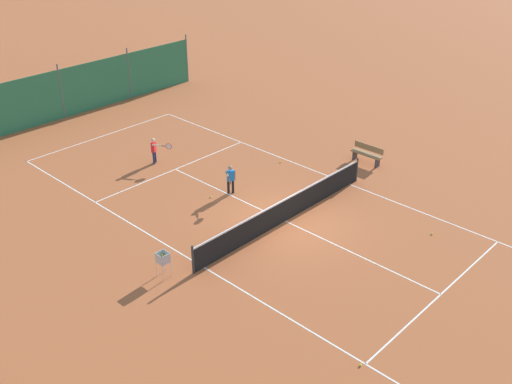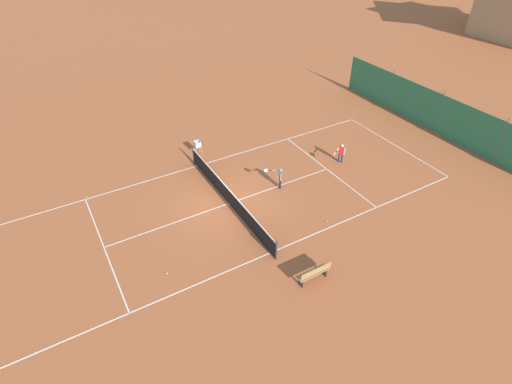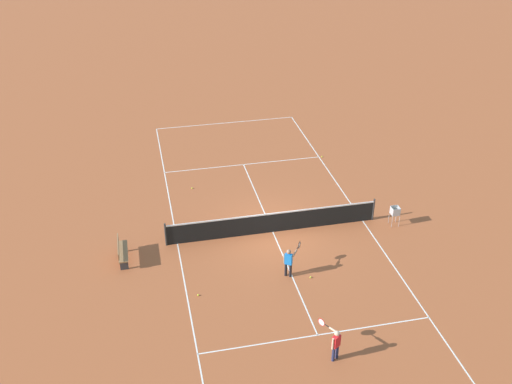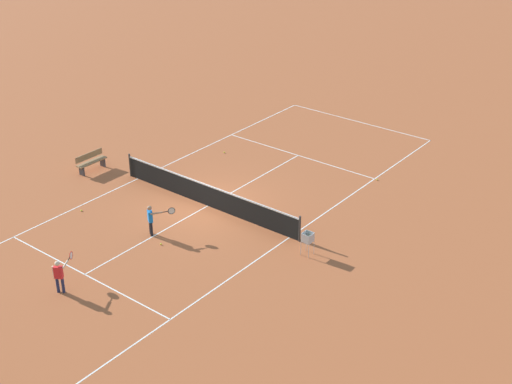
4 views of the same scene
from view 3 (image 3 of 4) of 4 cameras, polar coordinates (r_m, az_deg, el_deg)
ground_plane at (r=25.79m, az=1.61°, el=-3.82°), size 600.00×600.00×0.00m
court_line_markings at (r=25.78m, az=1.61°, el=-3.82°), size 8.25×23.85×0.01m
tennis_net at (r=25.51m, az=1.62°, el=-2.89°), size 9.18×0.08×1.06m
player_far_baseline at (r=19.81m, az=7.54°, el=-13.99°), size 0.52×1.02×1.20m
player_near_service at (r=22.97m, az=3.17°, el=-6.50°), size 0.85×0.83×1.23m
tennis_ball_by_net_left at (r=32.09m, az=6.30°, el=3.37°), size 0.07×0.07×0.07m
tennis_ball_by_net_right at (r=29.09m, az=-6.11°, el=0.37°), size 0.07×0.07×0.07m
tennis_ball_alley_right at (r=22.50m, az=-5.53°, el=-9.74°), size 0.07×0.07×0.07m
tennis_ball_mid_court at (r=23.31m, az=5.21°, el=-8.08°), size 0.07×0.07×0.07m
ball_hopper at (r=26.59m, az=13.11°, el=-1.86°), size 0.36×0.36×0.89m
courtside_bench at (r=24.44m, az=-12.65°, el=-5.53°), size 0.36×1.50×0.84m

